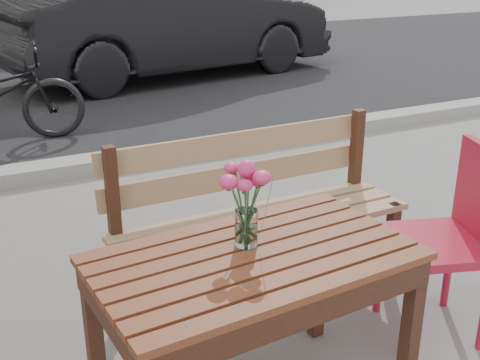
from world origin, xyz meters
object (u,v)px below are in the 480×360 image
object	(u,v)px
red_chair	(456,230)
parked_car	(171,21)
main_table	(254,282)
main_vase	(246,194)

from	to	relation	value
red_chair	parked_car	world-z (taller)	parked_car
main_table	parked_car	size ratio (longest dim) A/B	0.26
main_table	parked_car	bearing A→B (deg)	68.05
main_table	red_chair	bearing A→B (deg)	0.85
main_table	red_chair	distance (m)	1.08
main_vase	parked_car	distance (m)	6.61
red_chair	main_vase	bearing A→B (deg)	-70.68
main_table	main_vase	world-z (taller)	main_vase
main_table	main_vase	xyz separation A→B (m)	(0.00, 0.07, 0.32)
red_chair	parked_car	distance (m)	6.35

